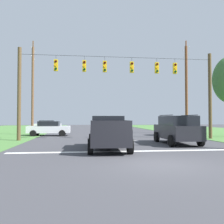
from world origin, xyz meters
name	(u,v)px	position (x,y,z in m)	size (l,w,h in m)	color
ground_plane	(159,164)	(0.00, 0.00, 0.00)	(120.00, 120.00, 0.00)	#3D3D42
stop_bar_stripe	(138,151)	(0.00, 3.73, 0.00)	(14.00, 0.45, 0.01)	white
lane_dash_0	(121,141)	(0.00, 9.73, 0.00)	(0.15, 2.50, 0.01)	white
lane_dash_1	(111,135)	(0.00, 16.84, 0.00)	(0.15, 2.50, 0.01)	white
lane_dash_2	(107,132)	(0.00, 22.28, 0.00)	(0.15, 2.50, 0.01)	white
overhead_signal_span	(119,88)	(0.01, 10.86, 4.44)	(16.73, 0.31, 7.62)	brown
pickup_truck	(108,133)	(-1.54, 4.73, 0.97)	(2.44, 5.47, 1.95)	black
suv_black	(177,129)	(3.60, 7.07, 1.06)	(2.26, 4.82, 2.05)	black
distant_car_crossing_white	(49,128)	(-6.58, 16.22, 0.79)	(4.31, 2.03, 1.52)	silver
distant_car_oncoming	(47,125)	(-8.60, 27.81, 0.79)	(4.38, 2.17, 1.52)	silver
utility_pole_mid_right	(186,88)	(9.18, 17.93, 5.48)	(0.32, 1.81, 11.17)	brown
utility_pole_near_left	(33,88)	(-8.63, 17.86, 5.21)	(0.27, 1.81, 10.43)	brown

